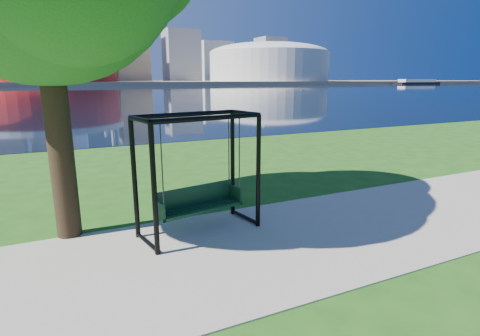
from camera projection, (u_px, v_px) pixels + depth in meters
ground at (228, 240)px, 7.44m from camera, size 900.00×900.00×0.00m
path at (239, 249)px, 6.99m from camera, size 120.00×4.00×0.03m
river at (70, 92)px, 97.04m from camera, size 900.00×180.00×0.02m
far_bank at (62, 82)px, 276.03m from camera, size 900.00×228.00×2.00m
stadium at (40, 59)px, 206.42m from camera, size 83.00×83.00×32.00m
arena at (269, 61)px, 266.71m from camera, size 84.00×84.00×26.56m
skyline at (50, 34)px, 277.97m from camera, size 392.00×66.00×96.50m
swing at (198, 177)px, 7.55m from camera, size 2.55×1.46×2.46m
barge at (417, 82)px, 261.01m from camera, size 34.09×12.08×3.34m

